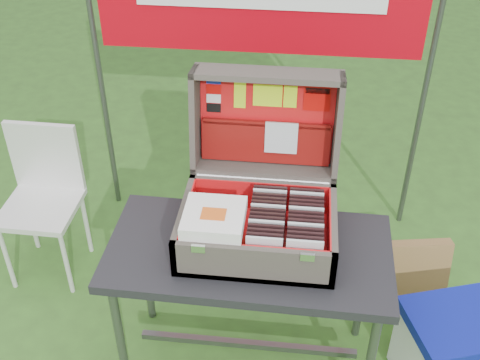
# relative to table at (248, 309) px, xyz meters

# --- Properties ---
(ground) EXTENTS (80.00, 80.00, 0.00)m
(ground) POSITION_rel_table_xyz_m (-0.06, 0.00, -0.35)
(ground) COLOR #315320
(ground) RESTS_ON ground
(table) EXTENTS (1.12, 0.57, 0.69)m
(table) POSITION_rel_table_xyz_m (0.00, 0.00, 0.00)
(table) COLOR black
(table) RESTS_ON ground
(table_top) EXTENTS (1.12, 0.57, 0.04)m
(table_top) POSITION_rel_table_xyz_m (0.00, 0.00, 0.33)
(table_top) COLOR black
(table_top) RESTS_ON ground
(table_leg_fl) EXTENTS (0.04, 0.04, 0.65)m
(table_leg_fl) POSITION_rel_table_xyz_m (-0.49, -0.22, -0.02)
(table_leg_fl) COLOR #59595B
(table_leg_fl) RESTS_ON ground
(table_leg_bl) EXTENTS (0.04, 0.04, 0.65)m
(table_leg_bl) POSITION_rel_table_xyz_m (-0.49, 0.22, -0.02)
(table_leg_bl) COLOR #59595B
(table_leg_bl) RESTS_ON ground
(table_leg_br) EXTENTS (0.04, 0.04, 0.65)m
(table_leg_br) POSITION_rel_table_xyz_m (0.49, 0.22, -0.02)
(table_leg_br) COLOR #59595B
(table_leg_br) RESTS_ON ground
(table_brace) EXTENTS (0.96, 0.03, 0.03)m
(table_brace) POSITION_rel_table_xyz_m (0.00, -0.00, -0.23)
(table_brace) COLOR #59595B
(table_brace) RESTS_ON ground
(suitcase) EXTENTS (0.60, 0.59, 0.57)m
(suitcase) POSITION_rel_table_xyz_m (0.03, 0.09, 0.63)
(suitcase) COLOR #585048
(suitcase) RESTS_ON table
(suitcase_base_bottom) EXTENTS (0.60, 0.43, 0.02)m
(suitcase_base_bottom) POSITION_rel_table_xyz_m (0.03, 0.03, 0.36)
(suitcase_base_bottom) COLOR #585048
(suitcase_base_bottom) RESTS_ON table_top
(suitcase_base_wall_front) EXTENTS (0.60, 0.02, 0.16)m
(suitcase_base_wall_front) POSITION_rel_table_xyz_m (0.03, -0.17, 0.43)
(suitcase_base_wall_front) COLOR #585048
(suitcase_base_wall_front) RESTS_ON table_top
(suitcase_base_wall_back) EXTENTS (0.60, 0.02, 0.16)m
(suitcase_base_wall_back) POSITION_rel_table_xyz_m (0.03, 0.23, 0.43)
(suitcase_base_wall_back) COLOR #585048
(suitcase_base_wall_back) RESTS_ON table_top
(suitcase_base_wall_left) EXTENTS (0.02, 0.43, 0.16)m
(suitcase_base_wall_left) POSITION_rel_table_xyz_m (-0.26, 0.03, 0.43)
(suitcase_base_wall_left) COLOR #585048
(suitcase_base_wall_left) RESTS_ON table_top
(suitcase_base_wall_right) EXTENTS (0.02, 0.43, 0.16)m
(suitcase_base_wall_right) POSITION_rel_table_xyz_m (0.32, 0.03, 0.43)
(suitcase_base_wall_right) COLOR #585048
(suitcase_base_wall_right) RESTS_ON table_top
(suitcase_liner_floor) EXTENTS (0.55, 0.38, 0.01)m
(suitcase_liner_floor) POSITION_rel_table_xyz_m (0.03, 0.03, 0.37)
(suitcase_liner_floor) COLOR red
(suitcase_liner_floor) RESTS_ON suitcase_base_bottom
(suitcase_latch_left) EXTENTS (0.05, 0.01, 0.03)m
(suitcase_latch_left) POSITION_rel_table_xyz_m (-0.16, -0.18, 0.50)
(suitcase_latch_left) COLOR silver
(suitcase_latch_left) RESTS_ON suitcase_base_wall_front
(suitcase_latch_right) EXTENTS (0.05, 0.01, 0.03)m
(suitcase_latch_right) POSITION_rel_table_xyz_m (0.22, -0.18, 0.50)
(suitcase_latch_right) COLOR silver
(suitcase_latch_right) RESTS_ON suitcase_base_wall_front
(suitcase_hinge) EXTENTS (0.54, 0.02, 0.02)m
(suitcase_hinge) POSITION_rel_table_xyz_m (0.03, 0.24, 0.51)
(suitcase_hinge) COLOR silver
(suitcase_hinge) RESTS_ON suitcase_base_wall_back
(suitcase_lid_back) EXTENTS (0.60, 0.09, 0.42)m
(suitcase_lid_back) POSITION_rel_table_xyz_m (0.03, 0.42, 0.69)
(suitcase_lid_back) COLOR #585048
(suitcase_lid_back) RESTS_ON suitcase_base_wall_back
(suitcase_lid_rim_far) EXTENTS (0.60, 0.16, 0.05)m
(suitcase_lid_rim_far) POSITION_rel_table_xyz_m (0.03, 0.38, 0.90)
(suitcase_lid_rim_far) COLOR #585048
(suitcase_lid_rim_far) RESTS_ON suitcase_lid_back
(suitcase_lid_rim_near) EXTENTS (0.60, 0.16, 0.05)m
(suitcase_lid_rim_near) POSITION_rel_table_xyz_m (0.03, 0.32, 0.51)
(suitcase_lid_rim_near) COLOR #585048
(suitcase_lid_rim_near) RESTS_ON suitcase_lid_back
(suitcase_lid_rim_left) EXTENTS (0.02, 0.22, 0.44)m
(suitcase_lid_rim_left) POSITION_rel_table_xyz_m (-0.26, 0.35, 0.70)
(suitcase_lid_rim_left) COLOR #585048
(suitcase_lid_rim_left) RESTS_ON suitcase_lid_back
(suitcase_lid_rim_right) EXTENTS (0.02, 0.22, 0.44)m
(suitcase_lid_rim_right) POSITION_rel_table_xyz_m (0.32, 0.35, 0.70)
(suitcase_lid_rim_right) COLOR #585048
(suitcase_lid_rim_right) RESTS_ON suitcase_lid_back
(suitcase_lid_liner) EXTENTS (0.55, 0.06, 0.37)m
(suitcase_lid_liner) POSITION_rel_table_xyz_m (0.03, 0.41, 0.70)
(suitcase_lid_liner) COLOR red
(suitcase_lid_liner) RESTS_ON suitcase_lid_back
(suitcase_liner_wall_front) EXTENTS (0.55, 0.01, 0.14)m
(suitcase_liner_wall_front) POSITION_rel_table_xyz_m (0.03, -0.16, 0.44)
(suitcase_liner_wall_front) COLOR red
(suitcase_liner_wall_front) RESTS_ON suitcase_base_bottom
(suitcase_liner_wall_back) EXTENTS (0.55, 0.01, 0.14)m
(suitcase_liner_wall_back) POSITION_rel_table_xyz_m (0.03, 0.22, 0.44)
(suitcase_liner_wall_back) COLOR red
(suitcase_liner_wall_back) RESTS_ON suitcase_base_bottom
(suitcase_liner_wall_left) EXTENTS (0.01, 0.38, 0.14)m
(suitcase_liner_wall_left) POSITION_rel_table_xyz_m (-0.24, 0.03, 0.44)
(suitcase_liner_wall_left) COLOR red
(suitcase_liner_wall_left) RESTS_ON suitcase_base_bottom
(suitcase_liner_wall_right) EXTENTS (0.01, 0.38, 0.14)m
(suitcase_liner_wall_right) POSITION_rel_table_xyz_m (0.30, 0.03, 0.44)
(suitcase_liner_wall_right) COLOR red
(suitcase_liner_wall_right) RESTS_ON suitcase_base_bottom
(suitcase_lid_pocket) EXTENTS (0.53, 0.06, 0.17)m
(suitcase_lid_pocket) POSITION_rel_table_xyz_m (0.03, 0.37, 0.60)
(suitcase_lid_pocket) COLOR maroon
(suitcase_lid_pocket) RESTS_ON suitcase_lid_liner
(suitcase_pocket_edge) EXTENTS (0.52, 0.02, 0.02)m
(suitcase_pocket_edge) POSITION_rel_table_xyz_m (0.03, 0.38, 0.69)
(suitcase_pocket_edge) COLOR maroon
(suitcase_pocket_edge) RESTS_ON suitcase_lid_pocket
(suitcase_pocket_cd) EXTENTS (0.13, 0.03, 0.13)m
(suitcase_pocket_cd) POSITION_rel_table_xyz_m (0.09, 0.36, 0.64)
(suitcase_pocket_cd) COLOR silver
(suitcase_pocket_cd) RESTS_ON suitcase_lid_pocket
(lid_sticker_cc_a) EXTENTS (0.06, 0.01, 0.04)m
(lid_sticker_cc_a) POSITION_rel_table_xyz_m (-0.19, 0.42, 0.85)
(lid_sticker_cc_a) COLOR #1933B2
(lid_sticker_cc_a) RESTS_ON suitcase_lid_liner
(lid_sticker_cc_b) EXTENTS (0.06, 0.01, 0.04)m
(lid_sticker_cc_b) POSITION_rel_table_xyz_m (-0.19, 0.42, 0.81)
(lid_sticker_cc_b) COLOR #C20906
(lid_sticker_cc_b) RESTS_ON suitcase_lid_liner
(lid_sticker_cc_c) EXTENTS (0.06, 0.01, 0.04)m
(lid_sticker_cc_c) POSITION_rel_table_xyz_m (-0.19, 0.41, 0.77)
(lid_sticker_cc_c) COLOR white
(lid_sticker_cc_c) RESTS_ON suitcase_lid_liner
(lid_sticker_cc_d) EXTENTS (0.06, 0.01, 0.04)m
(lid_sticker_cc_d) POSITION_rel_table_xyz_m (-0.19, 0.41, 0.73)
(lid_sticker_cc_d) COLOR black
(lid_sticker_cc_d) RESTS_ON suitcase_lid_liner
(lid_card_neon_tall) EXTENTS (0.05, 0.02, 0.12)m
(lid_card_neon_tall) POSITION_rel_table_xyz_m (-0.08, 0.42, 0.80)
(lid_card_neon_tall) COLOR #C0EA17
(lid_card_neon_tall) RESTS_ON suitcase_lid_liner
(lid_card_neon_main) EXTENTS (0.12, 0.02, 0.09)m
(lid_card_neon_main) POSITION_rel_table_xyz_m (0.03, 0.42, 0.80)
(lid_card_neon_main) COLOR #C0EA17
(lid_card_neon_main) RESTS_ON suitcase_lid_liner
(lid_card_neon_small) EXTENTS (0.05, 0.02, 0.09)m
(lid_card_neon_small) POSITION_rel_table_xyz_m (0.12, 0.42, 0.80)
(lid_card_neon_small) COLOR #C0EA17
(lid_card_neon_small) RESTS_ON suitcase_lid_liner
(lid_sticker_band) EXTENTS (0.11, 0.02, 0.11)m
(lid_sticker_band) POSITION_rel_table_xyz_m (0.23, 0.42, 0.80)
(lid_sticker_band) COLOR #C20906
(lid_sticker_band) RESTS_ON suitcase_lid_liner
(lid_sticker_band_bar) EXTENTS (0.10, 0.01, 0.02)m
(lid_sticker_band_bar) POSITION_rel_table_xyz_m (0.23, 0.42, 0.83)
(lid_sticker_band_bar) COLOR black
(lid_sticker_band_bar) RESTS_ON suitcase_lid_liner
(cd_left_0) EXTENTS (0.13, 0.01, 0.15)m
(cd_left_0) POSITION_rel_table_xyz_m (0.07, -0.13, 0.45)
(cd_left_0) COLOR silver
(cd_left_0) RESTS_ON suitcase_liner_floor
(cd_left_1) EXTENTS (0.13, 0.01, 0.15)m
(cd_left_1) POSITION_rel_table_xyz_m (0.07, -0.11, 0.45)
(cd_left_1) COLOR black
(cd_left_1) RESTS_ON suitcase_liner_floor
(cd_left_2) EXTENTS (0.13, 0.01, 0.15)m
(cd_left_2) POSITION_rel_table_xyz_m (0.07, -0.09, 0.45)
(cd_left_2) COLOR black
(cd_left_2) RESTS_ON suitcase_liner_floor
(cd_left_3) EXTENTS (0.13, 0.01, 0.15)m
(cd_left_3) POSITION_rel_table_xyz_m (0.07, -0.06, 0.45)
(cd_left_3) COLOR black
(cd_left_3) RESTS_ON suitcase_liner_floor
(cd_left_4) EXTENTS (0.13, 0.01, 0.15)m
(cd_left_4) POSITION_rel_table_xyz_m (0.07, -0.04, 0.45)
(cd_left_4) COLOR silver
(cd_left_4) RESTS_ON suitcase_liner_floor
(cd_left_5) EXTENTS (0.13, 0.01, 0.15)m
(cd_left_5) POSITION_rel_table_xyz_m (0.07, -0.02, 0.45)
(cd_left_5) COLOR black
(cd_left_5) RESTS_ON suitcase_liner_floor
(cd_left_6) EXTENTS (0.13, 0.01, 0.15)m
(cd_left_6) POSITION_rel_table_xyz_m (0.07, 0.01, 0.45)
(cd_left_6) COLOR black
(cd_left_6) RESTS_ON suitcase_liner_floor
(cd_left_7) EXTENTS (0.13, 0.01, 0.15)m
(cd_left_7) POSITION_rel_table_xyz_m (0.07, 0.03, 0.45)
(cd_left_7) COLOR black
(cd_left_7) RESTS_ON suitcase_liner_floor
(cd_left_8) EXTENTS (0.13, 0.01, 0.15)m
(cd_left_8) POSITION_rel_table_xyz_m (0.07, 0.05, 0.45)
(cd_left_8) COLOR silver
(cd_left_8) RESTS_ON suitcase_liner_floor
(cd_left_9) EXTENTS (0.13, 0.01, 0.15)m
(cd_left_9) POSITION_rel_table_xyz_m (0.07, 0.08, 0.45)
(cd_left_9) COLOR black
(cd_left_9) RESTS_ON suitcase_liner_floor
(cd_left_10) EXTENTS (0.13, 0.01, 0.15)m
(cd_left_10) POSITION_rel_table_xyz_m (0.07, 0.10, 0.45)
(cd_left_10) COLOR black
(cd_left_10) RESTS_ON suitcase_liner_floor
(cd_left_11) EXTENTS (0.13, 0.01, 0.15)m
(cd_left_11) POSITION_rel_table_xyz_m (0.07, 0.12, 0.45)
(cd_left_11) COLOR black
(cd_left_11) RESTS_ON suitcase_liner_floor
(cd_left_12) EXTENTS (0.13, 0.01, 0.15)m
(cd_left_12) POSITION_rel_table_xyz_m (0.07, 0.15, 0.45)
(cd_left_12) COLOR silver
(cd_left_12) RESTS_ON suitcase_liner_floor
(cd_left_13) EXTENTS (0.13, 0.01, 0.15)m
(cd_left_13) POSITION_rel_table_xyz_m (0.07, 0.17, 0.45)
(cd_left_13) COLOR black
(cd_left_13) RESTS_ON suitcase_liner_floor
(cd_right_0) EXTENTS (0.13, 0.01, 0.15)m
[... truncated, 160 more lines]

